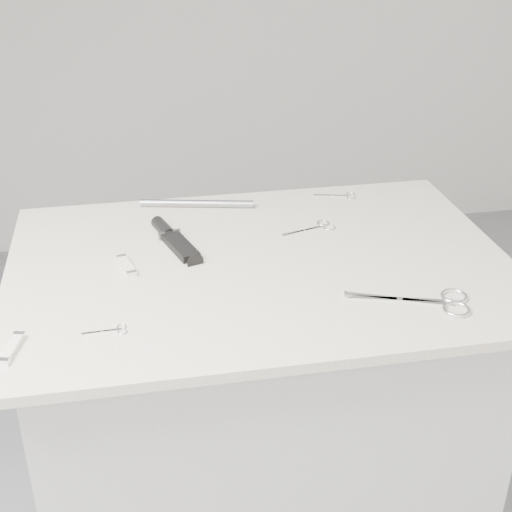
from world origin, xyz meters
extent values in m
cube|color=#B3B3B1|center=(0.00, 0.00, 0.45)|extent=(0.90, 0.60, 0.90)
cube|color=beige|center=(0.00, 0.00, 0.91)|extent=(1.00, 0.70, 0.02)
cube|color=white|center=(0.22, -0.19, 0.92)|extent=(0.19, 0.09, 0.00)
cylinder|color=white|center=(0.22, -0.19, 0.92)|extent=(0.01, 0.01, 0.01)
torus|color=white|center=(0.32, -0.20, 0.92)|extent=(0.05, 0.05, 0.01)
torus|color=white|center=(0.31, -0.25, 0.92)|extent=(0.05, 0.05, 0.01)
cube|color=white|center=(0.12, 0.12, 0.92)|extent=(0.11, 0.05, 0.00)
cylinder|color=white|center=(0.12, 0.12, 0.92)|extent=(0.01, 0.01, 0.00)
torus|color=white|center=(0.17, 0.15, 0.92)|extent=(0.03, 0.03, 0.00)
torus|color=white|center=(0.18, 0.12, 0.92)|extent=(0.03, 0.03, 0.00)
cube|color=white|center=(0.23, 0.29, 0.92)|extent=(0.09, 0.03, 0.00)
cylinder|color=white|center=(0.23, 0.29, 0.92)|extent=(0.00, 0.00, 0.00)
torus|color=white|center=(0.28, 0.29, 0.92)|extent=(0.02, 0.02, 0.00)
torus|color=white|center=(0.27, 0.27, 0.92)|extent=(0.02, 0.02, 0.00)
cube|color=white|center=(-0.31, -0.20, 0.92)|extent=(0.07, 0.01, 0.00)
cylinder|color=white|center=(-0.31, -0.20, 0.92)|extent=(0.00, 0.00, 0.00)
torus|color=white|center=(-0.28, -0.19, 0.92)|extent=(0.02, 0.02, 0.00)
torus|color=white|center=(-0.28, -0.21, 0.92)|extent=(0.02, 0.02, 0.00)
cube|color=black|center=(-0.15, 0.08, 0.93)|extent=(0.07, 0.13, 0.01)
cube|color=gray|center=(-0.17, 0.14, 0.93)|extent=(0.04, 0.02, 0.02)
cylinder|color=black|center=(-0.18, 0.17, 0.93)|extent=(0.05, 0.08, 0.03)
cube|color=beige|center=(-0.45, -0.23, 0.93)|extent=(0.04, 0.08, 0.01)
cube|color=white|center=(-0.45, -0.19, 0.93)|extent=(0.02, 0.01, 0.01)
cube|color=white|center=(-0.46, -0.26, 0.93)|extent=(0.02, 0.01, 0.01)
cube|color=beige|center=(-0.26, 0.02, 0.93)|extent=(0.04, 0.08, 0.01)
cube|color=white|center=(-0.27, 0.05, 0.93)|extent=(0.02, 0.01, 0.01)
cube|color=white|center=(-0.26, -0.02, 0.93)|extent=(0.02, 0.01, 0.01)
cylinder|color=gray|center=(-0.09, 0.29, 0.93)|extent=(0.26, 0.07, 0.02)
camera|label=1|loc=(-0.24, -1.23, 1.60)|focal=50.00mm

